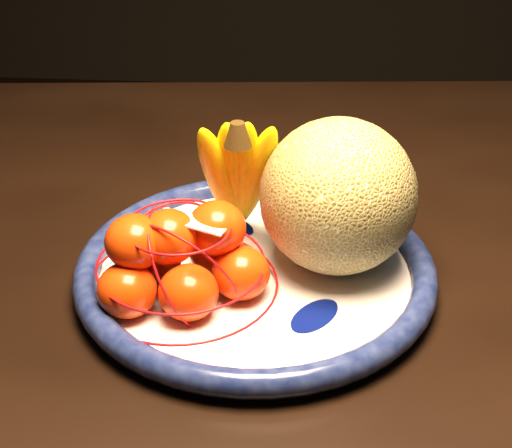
# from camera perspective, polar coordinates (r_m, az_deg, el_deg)

# --- Properties ---
(dining_table) EXTENTS (1.57, 1.02, 0.75)m
(dining_table) POSITION_cam_1_polar(r_m,az_deg,el_deg) (1.06, -0.55, -2.60)
(dining_table) COLOR black
(dining_table) RESTS_ON ground
(fruit_bowl) EXTENTS (0.40, 0.40, 0.03)m
(fruit_bowl) POSITION_cam_1_polar(r_m,az_deg,el_deg) (0.87, -0.05, -3.41)
(fruit_bowl) COLOR white
(fruit_bowl) RESTS_ON dining_table
(cantaloupe) EXTENTS (0.17, 0.17, 0.17)m
(cantaloupe) POSITION_cam_1_polar(r_m,az_deg,el_deg) (0.84, 5.98, 2.02)
(cantaloupe) COLOR olive
(cantaloupe) RESTS_ON fruit_bowl
(banana_bunch) EXTENTS (0.12, 0.11, 0.18)m
(banana_bunch) POSITION_cam_1_polar(r_m,az_deg,el_deg) (0.88, -1.35, 3.89)
(banana_bunch) COLOR yellow
(banana_bunch) RESTS_ON fruit_bowl
(mandarin_bag) EXTENTS (0.24, 0.24, 0.13)m
(mandarin_bag) POSITION_cam_1_polar(r_m,az_deg,el_deg) (0.82, -5.46, -2.59)
(mandarin_bag) COLOR #FF3F10
(mandarin_bag) RESTS_ON fruit_bowl
(price_tag) EXTENTS (0.08, 0.05, 0.01)m
(price_tag) POSITION_cam_1_polar(r_m,az_deg,el_deg) (0.79, -4.66, 0.18)
(price_tag) COLOR white
(price_tag) RESTS_ON mandarin_bag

